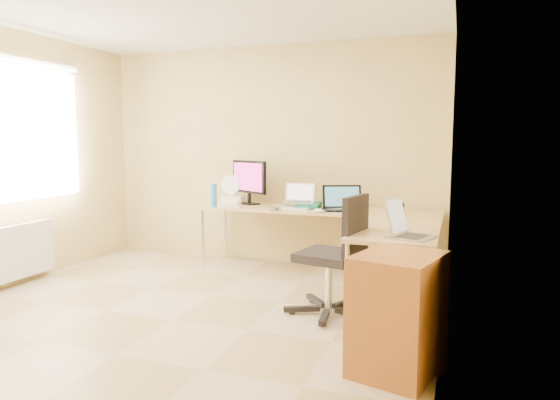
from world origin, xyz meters
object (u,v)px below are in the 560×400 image
(laptop_center, at_px, (299,193))
(mug, at_px, (237,204))
(cabinet, at_px, (398,317))
(desk_fan, at_px, (232,190))
(water_bottle, at_px, (214,196))
(office_chair, at_px, (329,256))
(monitor, at_px, (249,182))
(keyboard, at_px, (291,208))
(laptop_return, at_px, (411,222))
(laptop_black, at_px, (344,198))
(desk_return, at_px, (396,270))
(desk_main, at_px, (317,241))

(laptop_center, height_order, mug, laptop_center)
(cabinet, bearing_deg, desk_fan, 148.59)
(water_bottle, relative_size, office_chair, 0.25)
(monitor, distance_m, keyboard, 0.67)
(laptop_return, xyz_separation_m, cabinet, (0.00, -0.76, -0.49))
(laptop_center, xyz_separation_m, laptop_black, (0.51, -0.03, -0.03))
(monitor, distance_m, cabinet, 3.07)
(keyboard, xyz_separation_m, water_bottle, (-0.86, -0.18, 0.12))
(desk_return, relative_size, office_chair, 1.25)
(laptop_center, distance_m, office_chair, 1.44)
(mug, relative_size, office_chair, 0.10)
(water_bottle, distance_m, cabinet, 2.97)
(mug, bearing_deg, laptop_center, 23.24)
(laptop_black, relative_size, water_bottle, 1.62)
(desk_fan, bearing_deg, water_bottle, -84.60)
(desk_return, distance_m, laptop_black, 1.26)
(desk_return, relative_size, laptop_return, 3.49)
(desk_main, xyz_separation_m, monitor, (-0.86, 0.09, 0.62))
(mug, xyz_separation_m, water_bottle, (-0.29, 0.00, 0.08))
(water_bottle, bearing_deg, office_chair, -31.16)
(monitor, relative_size, water_bottle, 2.30)
(keyboard, xyz_separation_m, cabinet, (1.39, -2.05, -0.38))
(monitor, bearing_deg, laptop_return, -6.19)
(desk_return, height_order, water_bottle, water_bottle)
(desk_main, height_order, water_bottle, water_bottle)
(laptop_return, bearing_deg, laptop_center, 61.21)
(keyboard, distance_m, desk_fan, 0.93)
(laptop_black, xyz_separation_m, cabinet, (0.82, -2.11, -0.50))
(laptop_black, bearing_deg, monitor, 149.79)
(cabinet, bearing_deg, mug, 151.39)
(desk_main, height_order, laptop_center, laptop_center)
(water_bottle, bearing_deg, desk_return, -18.49)
(desk_return, distance_m, laptop_center, 1.62)
(water_bottle, height_order, office_chair, office_chair)
(office_chair, bearing_deg, laptop_black, 108.45)
(mug, bearing_deg, desk_main, 19.59)
(laptop_center, bearing_deg, desk_fan, 158.83)
(mug, relative_size, cabinet, 0.13)
(laptop_black, bearing_deg, office_chair, -106.51)
(monitor, xyz_separation_m, cabinet, (1.98, -2.25, -0.63))
(desk_return, relative_size, water_bottle, 4.95)
(desk_return, xyz_separation_m, desk_fan, (-2.10, 1.20, 0.52))
(desk_main, bearing_deg, desk_return, -45.73)
(desk_main, xyz_separation_m, mug, (-0.84, -0.30, 0.41))
(laptop_black, relative_size, keyboard, 0.94)
(laptop_center, relative_size, laptop_black, 0.77)
(monitor, bearing_deg, office_chair, -14.89)
(keyboard, bearing_deg, desk_main, 36.59)
(desk_fan, height_order, laptop_return, desk_fan)
(water_bottle, bearing_deg, laptop_return, -26.25)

